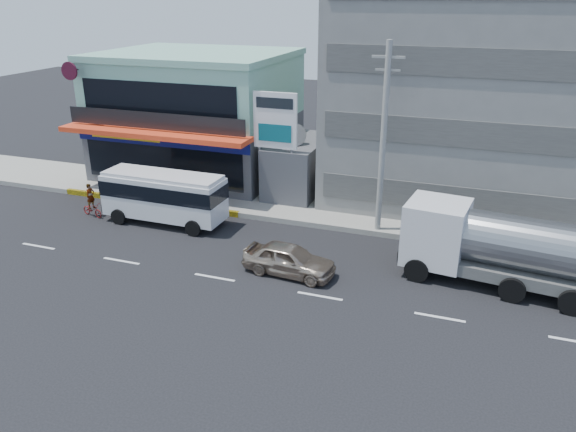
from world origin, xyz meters
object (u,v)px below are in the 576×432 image
at_px(satellite_dish, 294,143).
at_px(sedan, 289,259).
at_px(utility_pole_near, 383,140).
at_px(concrete_building, 477,85).
at_px(shop_building, 198,117).
at_px(tanker_truck, 497,246).
at_px(billboard, 275,127).
at_px(motorcycle_rider, 92,206).
at_px(minibus, 164,194).

height_order(satellite_dish, sedan, satellite_dish).
bearing_deg(utility_pole_near, concrete_building, 62.24).
relative_size(shop_building, tanker_truck, 1.39).
bearing_deg(concrete_building, sedan, -117.17).
xyz_separation_m(satellite_dish, utility_pole_near, (6.00, -3.60, 1.57)).
bearing_deg(tanker_truck, concrete_building, 99.51).
bearing_deg(tanker_truck, shop_building, 152.60).
xyz_separation_m(billboard, motorcycle_rider, (-9.51, -4.81, -4.28)).
bearing_deg(minibus, tanker_truck, -4.36).
distance_m(billboard, tanker_truck, 13.95).
bearing_deg(satellite_dish, minibus, -132.30).
xyz_separation_m(shop_building, billboard, (7.50, -4.75, 0.93)).
bearing_deg(billboard, utility_pole_near, -15.48).
relative_size(shop_building, concrete_building, 0.77).
bearing_deg(motorcycle_rider, shop_building, 78.10).
xyz_separation_m(sedan, tanker_truck, (8.84, 2.13, 1.11)).
bearing_deg(tanker_truck, motorcycle_rider, 178.00).
relative_size(satellite_dish, billboard, 0.22).
relative_size(utility_pole_near, sedan, 2.33).
bearing_deg(shop_building, tanker_truck, -27.40).
height_order(concrete_building, billboard, concrete_building).
xyz_separation_m(utility_pole_near, minibus, (-11.50, -2.45, -3.43)).
height_order(concrete_building, tanker_truck, concrete_building).
distance_m(satellite_dish, minibus, 8.38).
height_order(satellite_dish, billboard, billboard).
relative_size(utility_pole_near, motorcycle_rider, 5.10).
height_order(shop_building, minibus, shop_building).
bearing_deg(tanker_truck, satellite_dish, 148.23).
height_order(concrete_building, motorcycle_rider, concrete_building).
bearing_deg(tanker_truck, sedan, -166.47).
height_order(shop_building, sedan, shop_building).
distance_m(concrete_building, tanker_truck, 12.63).
relative_size(sedan, tanker_truck, 0.48).
height_order(minibus, tanker_truck, tanker_truck).
bearing_deg(utility_pole_near, sedan, -116.41).
distance_m(utility_pole_near, sedan, 7.93).
xyz_separation_m(billboard, tanker_truck, (12.41, -5.57, -3.09)).
relative_size(shop_building, satellite_dish, 8.27).
relative_size(concrete_building, minibus, 2.31).
distance_m(shop_building, sedan, 16.97).
bearing_deg(billboard, sedan, -65.12).
bearing_deg(shop_building, satellite_dish, -20.21).
height_order(shop_building, satellite_dish, shop_building).
bearing_deg(concrete_building, satellite_dish, -158.20).
relative_size(satellite_dish, utility_pole_near, 0.15).
relative_size(shop_building, sedan, 2.88).
bearing_deg(utility_pole_near, tanker_truck, -32.58).
distance_m(utility_pole_near, tanker_truck, 7.75).
height_order(satellite_dish, minibus, satellite_dish).
height_order(satellite_dish, utility_pole_near, utility_pole_near).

